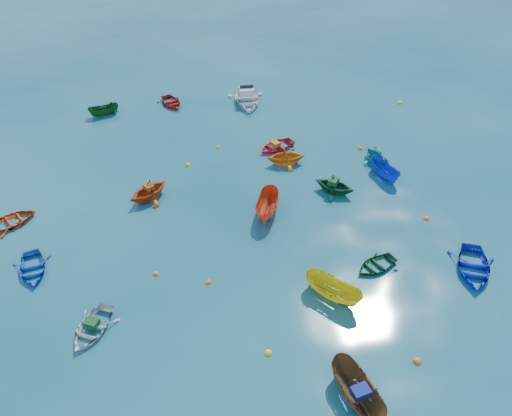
{
  "coord_description": "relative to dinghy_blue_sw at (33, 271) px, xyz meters",
  "views": [
    {
      "loc": [
        -3.68,
        -18.54,
        19.58
      ],
      "look_at": [
        0.0,
        5.0,
        0.4
      ],
      "focal_mm": 35.0,
      "sensor_mm": 36.0,
      "label": 1
    }
  ],
  "objects": [
    {
      "name": "sampan_green_far",
      "position": [
        2.43,
        17.44,
        0.0
      ],
      "size": [
        2.64,
        1.67,
        0.96
      ],
      "primitive_type": "imported",
      "rotation": [
        0.0,
        0.0,
        -1.25
      ],
      "color": "#104616",
      "rests_on": "ground"
    },
    {
      "name": "buoy_or_b",
      "position": [
        18.26,
        -8.56,
        0.0
      ],
      "size": [
        0.39,
        0.39,
        0.39
      ],
      "primitive_type": "sphere",
      "color": "orange",
      "rests_on": "ground"
    },
    {
      "name": "sampan_orange_n",
      "position": [
        13.39,
        2.92,
        0.0
      ],
      "size": [
        2.32,
        3.58,
        1.3
      ],
      "primitive_type": "imported",
      "rotation": [
        0.0,
        0.0,
        -0.34
      ],
      "color": "red",
      "rests_on": "ground"
    },
    {
      "name": "buoy_or_a",
      "position": [
        6.57,
        -1.24,
        0.0
      ],
      "size": [
        0.32,
        0.32,
        0.32
      ],
      "primitive_type": "sphere",
      "color": "orange",
      "rests_on": "ground"
    },
    {
      "name": "buoy_or_d",
      "position": [
        22.87,
        0.9,
        0.0
      ],
      "size": [
        0.35,
        0.35,
        0.35
      ],
      "primitive_type": "sphere",
      "color": "orange",
      "rests_on": "ground"
    },
    {
      "name": "dinghy_red_far",
      "position": [
        7.87,
        18.42,
        0.0
      ],
      "size": [
        2.88,
        3.33,
        0.58
      ],
      "primitive_type": "imported",
      "rotation": [
        0.0,
        0.0,
        0.37
      ],
      "color": "#A40F0D",
      "rests_on": "ground"
    },
    {
      "name": "tarp_green_a",
      "position": [
        3.6,
        -4.43,
        0.45
      ],
      "size": [
        0.8,
        0.72,
        0.31
      ],
      "primitive_type": "cube",
      "rotation": [
        0.0,
        0.0,
        -0.45
      ],
      "color": "#134C1E",
      "rests_on": "dinghy_white_near"
    },
    {
      "name": "dinghy_green_e",
      "position": [
        18.41,
        -2.57,
        0.0
      ],
      "size": [
        2.98,
        2.59,
        0.52
      ],
      "primitive_type": "imported",
      "rotation": [
        0.0,
        0.0,
        -1.18
      ],
      "color": "#0F4219",
      "rests_on": "ground"
    },
    {
      "name": "tarp_orange_a",
      "position": [
        6.21,
        5.59,
        0.89
      ],
      "size": [
        0.77,
        0.8,
        0.31
      ],
      "primitive_type": "cube",
      "rotation": [
        0.0,
        0.0,
        -0.91
      ],
      "color": "#B33D12",
      "rests_on": "dinghy_orange_w"
    },
    {
      "name": "dinghy_blue_sw",
      "position": [
        0.0,
        0.0,
        0.0
      ],
      "size": [
        2.68,
        3.28,
        0.6
      ],
      "primitive_type": "imported",
      "rotation": [
        0.0,
        0.0,
        0.24
      ],
      "color": "blue",
      "rests_on": "ground"
    },
    {
      "name": "buoy_or_e",
      "position": [
        21.39,
        9.22,
        0.0
      ],
      "size": [
        0.37,
        0.37,
        0.37
      ],
      "primitive_type": "sphere",
      "color": "orange",
      "rests_on": "ground"
    },
    {
      "name": "buoy_ye_c",
      "position": [
        8.8,
        8.97,
        0.0
      ],
      "size": [
        0.37,
        0.37,
        0.37
      ],
      "primitive_type": "sphere",
      "color": "yellow",
      "rests_on": "ground"
    },
    {
      "name": "sampan_yellow_mid",
      "position": [
        15.5,
        -4.27,
        0.0
      ],
      "size": [
        3.12,
        3.21,
        1.26
      ],
      "primitive_type": "imported",
      "rotation": [
        0.0,
        0.0,
        0.75
      ],
      "color": "yellow",
      "rests_on": "ground"
    },
    {
      "name": "dinghy_cyan_se",
      "position": [
        21.87,
        7.43,
        0.0
      ],
      "size": [
        2.56,
        2.8,
        1.25
      ],
      "primitive_type": "imported",
      "rotation": [
        0.0,
        0.0,
        0.24
      ],
      "color": "teal",
      "rests_on": "ground"
    },
    {
      "name": "tarp_orange_b",
      "position": [
        15.23,
        10.15,
        0.45
      ],
      "size": [
        0.73,
        0.8,
        0.32
      ],
      "primitive_type": "cube",
      "rotation": [
        0.0,
        0.0,
        -1.12
      ],
      "color": "#BD6213",
      "rests_on": "dinghy_red_ne"
    },
    {
      "name": "buoy_ye_d",
      "position": [
        11.09,
        10.98,
        0.0
      ],
      "size": [
        0.33,
        0.33,
        0.33
      ],
      "primitive_type": "sphere",
      "color": "yellow",
      "rests_on": "ground"
    },
    {
      "name": "buoy_or_c",
      "position": [
        9.32,
        -2.29,
        0.0
      ],
      "size": [
        0.33,
        0.33,
        0.33
      ],
      "primitive_type": "sphere",
      "color": "#FF640D",
      "rests_on": "ground"
    },
    {
      "name": "dinghy_white_near",
      "position": [
        3.56,
        -4.52,
        0.0
      ],
      "size": [
        3.06,
        3.44,
        0.59
      ],
      "primitive_type": "imported",
      "rotation": [
        0.0,
        0.0,
        -0.45
      ],
      "color": "silver",
      "rests_on": "ground"
    },
    {
      "name": "tarp_blue_a",
      "position": [
        14.99,
        -10.08,
        0.86
      ],
      "size": [
        0.85,
        0.72,
        0.36
      ],
      "primitive_type": "cube",
      "rotation": [
        0.0,
        0.0,
        0.24
      ],
      "color": "navy",
      "rests_on": "sampan_brown_mid"
    },
    {
      "name": "buoy_ye_b",
      "position": [
        -1.7,
        4.42,
        0.0
      ],
      "size": [
        0.29,
        0.29,
        0.29
      ],
      "primitive_type": "sphere",
      "color": "gold",
      "rests_on": "ground"
    },
    {
      "name": "tarp_green_b",
      "position": [
        17.95,
        4.43,
        0.86
      ],
      "size": [
        0.88,
        0.92,
        0.36
      ],
      "primitive_type": "cube",
      "rotation": [
        0.0,
        0.0,
        0.93
      ],
      "color": "#134F20",
      "rests_on": "dinghy_green_n"
    },
    {
      "name": "dinghy_orange_far",
      "position": [
        15.61,
        8.15,
        0.0
      ],
      "size": [
        2.72,
        2.35,
        1.41
      ],
      "primitive_type": "imported",
      "rotation": [
        0.0,
        0.0,
        1.56
      ],
      "color": "orange",
      "rests_on": "ground"
    },
    {
      "name": "ground",
      "position": [
        12.69,
        -1.96,
        0.0
      ],
      "size": [
        160.0,
        160.0,
        0.0
      ],
      "primitive_type": "plane",
      "color": "#0A3E4D",
      "rests_on": "ground"
    },
    {
      "name": "dinghy_red_nw",
      "position": [
        -1.97,
        4.3,
        0.0
      ],
      "size": [
        3.62,
        3.3,
        0.61
      ],
      "primitive_type": "imported",
      "rotation": [
        0.0,
        0.0,
        2.09
      ],
      "color": "#B1360E",
      "rests_on": "ground"
    },
    {
      "name": "motorboat_white",
      "position": [
        14.2,
        17.79,
        0.0
      ],
      "size": [
        3.19,
        4.39,
        1.49
      ],
      "primitive_type": "imported",
      "rotation": [
        0.0,
        0.0,
        -0.03
      ],
      "color": "white",
      "rests_on": "ground"
    },
    {
      "name": "buoy_ye_e",
      "position": [
        27.0,
        15.63,
        0.0
      ],
      "size": [
        0.37,
        0.37,
        0.37
      ],
      "primitive_type": "sphere",
      "color": "yellow",
      "rests_on": "ground"
    },
    {
      "name": "dinghy_orange_w",
      "position": [
        6.17,
        5.56,
        0.0
      ],
      "size": [
        3.67,
        3.61,
        1.47
      ],
      "primitive_type": "imported",
      "rotation": [
        0.0,
        0.0,
        -0.91
      ],
      "color": "#C04312",
      "rests_on": "ground"
    },
    {
      "name": "sampan_brown_mid",
      "position": [
        14.96,
        -9.93,
        0.0
      ],
      "size": [
        2.1,
        3.72,
        1.36
      ],
      "primitive_type": "imported",
      "rotation": [
        0.0,
        0.0,
        0.24
      ],
      "color": "brown",
      "rests_on": "ground"
    },
    {
      "name": "dinghy_blue_se",
      "position": [
        23.51,
        -3.62,
        0.0
      ],
      "size": [
        3.72,
        4.25,
        0.73
      ],
      "primitive_type": "imported",
      "rotation": [
        0.0,
        0.0,
        -0.4
      ],
      "color": "#0F26C5",
      "rests_on": "ground"
    },
    {
      "name": "sampan_blue_far",
      "position": [
        21.9,
        5.56,
        0.0
      ],
      "size": [
        1.76,
        3.0,
        1.09
      ],
      "primitive_type": "imported",
      "rotation": [
        0.0,
        0.0,
        0.27
      ],
      "color": "#1134D9",
      "rests_on": "ground"
    },
    {
      "name": "dinghy_green_n",
      "position": [
        18.03,
        4.37,
        0.0
      ],
      "size": [
        3.41,
        3.33,
        1.36
      ],
      "primitive_type": "imported",
      "rotation": [
        0.0,
        0.0,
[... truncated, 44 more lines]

